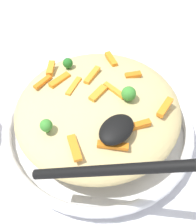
{
  "coord_description": "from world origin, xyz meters",
  "views": [
    {
      "loc": [
        -0.24,
        -0.19,
        0.43
      ],
      "look_at": [
        0.0,
        0.0,
        0.06
      ],
      "focal_mm": 48.97,
      "sensor_mm": 36.0,
      "label": 1
    }
  ],
  "objects": [
    {
      "name": "ground_plane",
      "position": [
        0.0,
        0.0,
        0.0
      ],
      "size": [
        2.4,
        2.4,
        0.0
      ],
      "primitive_type": "plane",
      "color": "silver"
    },
    {
      "name": "serving_bowl",
      "position": [
        0.0,
        0.0,
        0.02
      ],
      "size": [
        0.32,
        0.32,
        0.04
      ],
      "color": "silver",
      "rests_on": "ground_plane"
    },
    {
      "name": "pasta_mound",
      "position": [
        0.0,
        0.0,
        0.07
      ],
      "size": [
        0.26,
        0.26,
        0.07
      ],
      "primitive_type": "ellipsoid",
      "color": "#D1BA7A",
      "rests_on": "serving_bowl"
    },
    {
      "name": "carrot_piece_0",
      "position": [
        -0.0,
        -0.0,
        0.1
      ],
      "size": [
        0.03,
        0.01,
        0.01
      ],
      "primitive_type": "cube",
      "rotation": [
        0.0,
        0.0,
        0.04
      ],
      "color": "orange",
      "rests_on": "pasta_mound"
    },
    {
      "name": "carrot_piece_1",
      "position": [
        -0.06,
        -0.07,
        0.1
      ],
      "size": [
        0.03,
        0.04,
        0.01
      ],
      "primitive_type": "cube",
      "rotation": [
        0.0,
        0.0,
        2.12
      ],
      "color": "orange",
      "rests_on": "pasta_mound"
    },
    {
      "name": "carrot_piece_2",
      "position": [
        -0.01,
        0.04,
        0.1
      ],
      "size": [
        0.04,
        0.02,
        0.01
      ],
      "primitive_type": "cube",
      "rotation": [
        0.0,
        0.0,
        0.26
      ],
      "color": "orange",
      "rests_on": "pasta_mound"
    },
    {
      "name": "carrot_piece_3",
      "position": [
        -0.01,
        0.07,
        0.1
      ],
      "size": [
        0.04,
        0.01,
        0.01
      ],
      "primitive_type": "cube",
      "rotation": [
        0.0,
        0.0,
        6.19
      ],
      "color": "orange",
      "rests_on": "pasta_mound"
    },
    {
      "name": "carrot_piece_4",
      "position": [
        -0.03,
        0.09,
        0.1
      ],
      "size": [
        0.03,
        0.01,
        0.01
      ],
      "primitive_type": "cube",
      "rotation": [
        0.0,
        0.0,
        3.15
      ],
      "color": "orange",
      "rests_on": "pasta_mound"
    },
    {
      "name": "carrot_piece_5",
      "position": [
        -0.01,
        -0.08,
        0.1
      ],
      "size": [
        0.04,
        0.03,
        0.01
      ],
      "primitive_type": "cube",
      "rotation": [
        0.0,
        0.0,
        2.59
      ],
      "color": "orange",
      "rests_on": "pasta_mound"
    },
    {
      "name": "carrot_piece_6",
      "position": [
        0.0,
        0.1,
        0.1
      ],
      "size": [
        0.03,
        0.03,
        0.01
      ],
      "primitive_type": "cube",
      "rotation": [
        0.0,
        0.0,
        0.61
      ],
      "color": "orange",
      "rests_on": "pasta_mound"
    },
    {
      "name": "carrot_piece_7",
      "position": [
        0.08,
        0.04,
        0.1
      ],
      "size": [
        0.02,
        0.03,
        0.01
      ],
      "primitive_type": "cube",
      "rotation": [
        0.0,
        0.0,
        1.05
      ],
      "color": "orange",
      "rests_on": "pasta_mound"
    },
    {
      "name": "carrot_piece_8",
      "position": [
        0.07,
        -0.01,
        0.1
      ],
      "size": [
        0.03,
        0.02,
        0.01
      ],
      "primitive_type": "cube",
      "rotation": [
        0.0,
        0.0,
        2.47
      ],
      "color": "orange",
      "rests_on": "pasta_mound"
    },
    {
      "name": "carrot_piece_9",
      "position": [
        0.03,
        0.03,
        0.1
      ],
      "size": [
        0.04,
        0.02,
        0.01
      ],
      "primitive_type": "cube",
      "rotation": [
        0.0,
        0.0,
        0.19
      ],
      "color": "orange",
      "rests_on": "pasta_mound"
    },
    {
      "name": "carrot_piece_10",
      "position": [
        0.04,
        -0.09,
        0.1
      ],
      "size": [
        0.04,
        0.01,
        0.01
      ],
      "primitive_type": "cube",
      "rotation": [
        0.0,
        0.0,
        3.25
      ],
      "color": "orange",
      "rests_on": "pasta_mound"
    },
    {
      "name": "carrot_piece_11",
      "position": [
        -0.09,
        -0.03,
        0.1
      ],
      "size": [
        0.03,
        0.04,
        0.01
      ],
      "primitive_type": "cube",
      "rotation": [
        0.0,
        0.0,
        0.98
      ],
      "color": "orange",
      "rests_on": "pasta_mound"
    },
    {
      "name": "carrot_piece_12",
      "position": [
        0.02,
        -0.01,
        0.1
      ],
      "size": [
        0.01,
        0.04,
        0.01
      ],
      "primitive_type": "cube",
      "rotation": [
        0.0,
        0.0,
        1.46
      ],
      "color": "orange",
      "rests_on": "pasta_mound"
    },
    {
      "name": "broccoli_floret_0",
      "position": [
        0.02,
        -0.04,
        0.11
      ],
      "size": [
        0.02,
        0.02,
        0.02
      ],
      "color": "#377928",
      "rests_on": "pasta_mound"
    },
    {
      "name": "broccoli_floret_1",
      "position": [
        -0.09,
        0.02,
        0.11
      ],
      "size": [
        0.02,
        0.02,
        0.02
      ],
      "color": "#377928",
      "rests_on": "pasta_mound"
    },
    {
      "name": "broccoli_floret_2",
      "position": [
        0.02,
        0.08,
        0.1
      ],
      "size": [
        0.02,
        0.02,
        0.02
      ],
      "color": "#205B1C",
      "rests_on": "pasta_mound"
    },
    {
      "name": "serving_spoon",
      "position": [
        -0.07,
        -0.08,
        0.12
      ],
      "size": [
        0.15,
        0.16,
        0.09
      ],
      "color": "black",
      "rests_on": "pasta_mound"
    }
  ]
}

